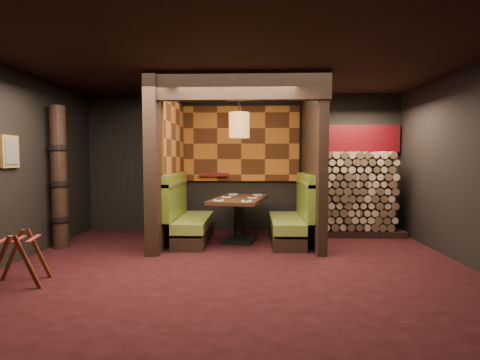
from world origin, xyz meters
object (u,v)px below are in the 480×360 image
Objects in this scene: dining_table at (239,210)px; totem_column at (59,178)px; luggage_rack at (20,256)px; booth_bench_right at (292,220)px; pendant_lamp at (239,125)px; firewood_stack at (357,194)px; booth_bench_left at (188,220)px.

totem_column is at bearing -169.44° from dining_table.
luggage_rack is at bearing -76.13° from totem_column.
booth_bench_right is at bearing 7.86° from totem_column.
booth_bench_right is 4.10m from totem_column.
dining_table is at bearing 90.00° from pendant_lamp.
pendant_lamp reaches higher than totem_column.
dining_table is 0.96× the size of firewood_stack.
totem_column is at bearing -170.36° from pendant_lamp.
pendant_lamp is 0.56× the size of firewood_stack.
booth_bench_left is 2.88m from luggage_rack.
booth_bench_right is at bearing 33.89° from luggage_rack.
dining_table is 3.14m from totem_column.
luggage_rack is 2.06m from totem_column.
totem_column is (-3.02, -0.56, 0.61)m from dining_table.
pendant_lamp is 3.90m from luggage_rack.
luggage_rack is at bearing -124.63° from booth_bench_left.
luggage_rack is 0.30× the size of totem_column.
booth_bench_left is at bearing -179.17° from dining_table.
booth_bench_left reaches higher than luggage_rack.
dining_table reaches higher than luggage_rack.
luggage_rack is 0.41× the size of firewood_stack.
firewood_stack is (2.31, 0.74, -1.29)m from pendant_lamp.
booth_bench_right is at bearing -0.81° from dining_table.
booth_bench_right is 0.92× the size of firewood_stack.
dining_table is at bearing 10.56° from totem_column.
booth_bench_left reaches higher than dining_table.
totem_column is at bearing -166.81° from firewood_stack.
firewood_stack is at bearing 17.68° from pendant_lamp.
dining_table is at bearing 42.82° from luggage_rack.
dining_table is 1.71× the size of pendant_lamp.
luggage_rack is at bearing -146.11° from booth_bench_right.
totem_column is (-3.98, -0.55, 0.79)m from booth_bench_right.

